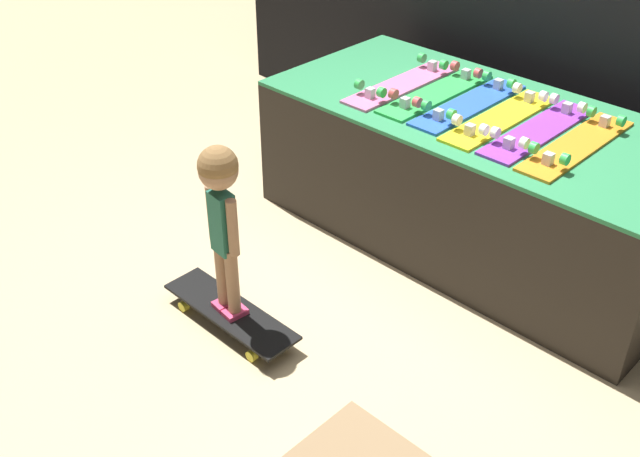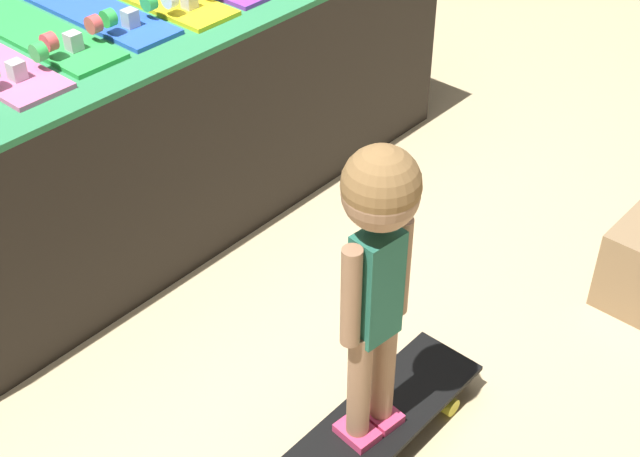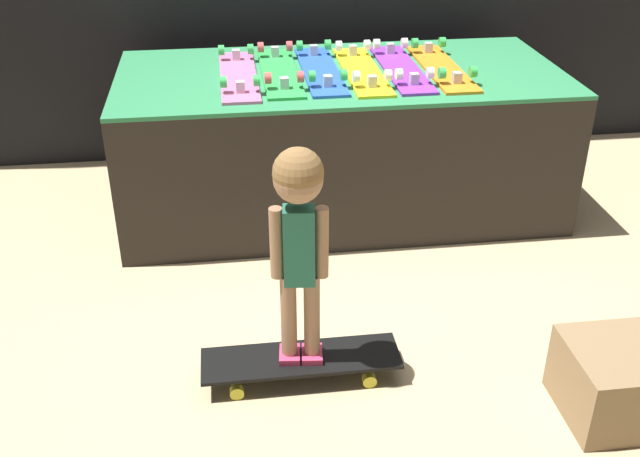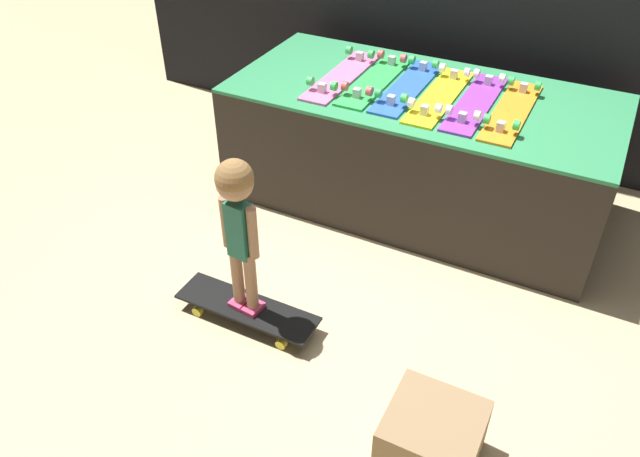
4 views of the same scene
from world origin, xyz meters
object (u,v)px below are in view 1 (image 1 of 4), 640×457
(skateboard_green_on_rack, at_px, (436,92))
(skateboard_blue_on_rack, at_px, (469,103))
(child, at_px, (221,201))
(skateboard_yellow_on_rack, at_px, (500,117))
(skateboard_orange_on_rack, at_px, (577,144))
(skateboard_on_floor, at_px, (230,313))
(skateboard_pink_on_rack, at_px, (402,83))
(skateboard_purple_on_rack, at_px, (538,129))

(skateboard_green_on_rack, height_order, skateboard_blue_on_rack, same)
(skateboard_blue_on_rack, height_order, child, child)
(skateboard_yellow_on_rack, distance_m, skateboard_orange_on_rack, 0.41)
(skateboard_green_on_rack, relative_size, skateboard_blue_on_rack, 1.00)
(skateboard_yellow_on_rack, bearing_deg, skateboard_on_floor, -108.71)
(skateboard_pink_on_rack, bearing_deg, skateboard_on_floor, -83.99)
(skateboard_yellow_on_rack, bearing_deg, skateboard_green_on_rack, 175.87)
(skateboard_blue_on_rack, xyz_separation_m, skateboard_orange_on_rack, (0.61, -0.03, 0.00))
(skateboard_green_on_rack, height_order, child, child)
(skateboard_pink_on_rack, xyz_separation_m, skateboard_on_floor, (0.14, -1.37, -0.68))
(skateboard_blue_on_rack, relative_size, skateboard_yellow_on_rack, 1.00)
(skateboard_orange_on_rack, xyz_separation_m, child, (-0.87, -1.37, -0.07))
(skateboard_pink_on_rack, xyz_separation_m, skateboard_blue_on_rack, (0.41, 0.03, 0.00))
(skateboard_green_on_rack, bearing_deg, skateboard_on_floor, -92.39)
(skateboard_on_floor, bearing_deg, skateboard_pink_on_rack, 96.01)
(skateboard_green_on_rack, relative_size, skateboard_purple_on_rack, 1.00)
(skateboard_pink_on_rack, height_order, skateboard_green_on_rack, same)
(skateboard_green_on_rack, relative_size, child, 0.94)
(skateboard_purple_on_rack, xyz_separation_m, skateboard_on_floor, (-0.67, -1.38, -0.68))
(skateboard_pink_on_rack, height_order, skateboard_on_floor, skateboard_pink_on_rack)
(skateboard_on_floor, relative_size, child, 0.88)
(skateboard_orange_on_rack, height_order, skateboard_on_floor, skateboard_orange_on_rack)
(skateboard_purple_on_rack, bearing_deg, skateboard_on_floor, -115.79)
(skateboard_on_floor, bearing_deg, child, 180.00)
(skateboard_pink_on_rack, relative_size, skateboard_yellow_on_rack, 1.00)
(skateboard_blue_on_rack, relative_size, skateboard_purple_on_rack, 1.00)
(skateboard_blue_on_rack, bearing_deg, skateboard_yellow_on_rack, -8.81)
(skateboard_green_on_rack, distance_m, skateboard_orange_on_rack, 0.81)
(skateboard_purple_on_rack, xyz_separation_m, child, (-0.67, -1.38, -0.07))
(skateboard_pink_on_rack, bearing_deg, child, -83.99)
(skateboard_purple_on_rack, bearing_deg, child, -115.79)
(skateboard_purple_on_rack, distance_m, skateboard_orange_on_rack, 0.20)
(skateboard_green_on_rack, bearing_deg, skateboard_yellow_on_rack, -4.13)
(skateboard_pink_on_rack, height_order, skateboard_blue_on_rack, same)
(skateboard_blue_on_rack, height_order, skateboard_orange_on_rack, same)
(skateboard_green_on_rack, height_order, skateboard_on_floor, skateboard_green_on_rack)
(skateboard_orange_on_rack, bearing_deg, skateboard_blue_on_rack, 176.95)
(skateboard_on_floor, xyz_separation_m, child, (-0.00, 0.00, 0.60))
(skateboard_pink_on_rack, relative_size, child, 0.94)
(skateboard_orange_on_rack, bearing_deg, skateboard_on_floor, -122.42)
(skateboard_orange_on_rack, bearing_deg, skateboard_yellow_on_rack, 179.86)
(skateboard_orange_on_rack, distance_m, child, 1.62)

